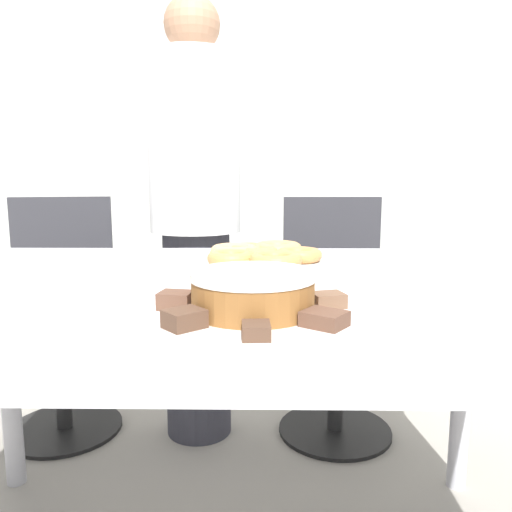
{
  "coord_description": "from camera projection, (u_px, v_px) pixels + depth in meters",
  "views": [
    {
      "loc": [
        0.09,
        -1.03,
        0.99
      ],
      "look_at": [
        0.07,
        -0.01,
        0.83
      ],
      "focal_mm": 35.0,
      "sensor_mm": 36.0,
      "label": 1
    }
  ],
  "objects": [
    {
      "name": "donut_2",
      "position": [
        299.0,
        255.0,
        1.27
      ],
      "size": [
        0.12,
        0.12,
        0.03
      ],
      "color": "#C68447",
      "rests_on": "plate_donuts"
    },
    {
      "name": "office_chair_right",
      "position": [
        335.0,
        320.0,
        1.96
      ],
      "size": [
        0.44,
        0.44,
        0.91
      ],
      "rotation": [
        0.0,
        0.0,
        0.01
      ],
      "color": "black",
      "rests_on": "ground_plane"
    },
    {
      "name": "table",
      "position": [
        221.0,
        321.0,
        1.07
      ],
      "size": [
        1.56,
        1.04,
        0.77
      ],
      "color": "silver",
      "rests_on": "ground_plane"
    },
    {
      "name": "office_chair_left",
      "position": [
        61.0,
        319.0,
        1.97
      ],
      "size": [
        0.53,
        0.53,
        0.91
      ],
      "rotation": [
        0.0,
        0.0,
        0.22
      ],
      "color": "black",
      "rests_on": "ground_plane"
    },
    {
      "name": "napkin",
      "position": [
        488.0,
        290.0,
        0.97
      ],
      "size": [
        0.15,
        0.13,
        0.01
      ],
      "color": "white",
      "rests_on": "table"
    },
    {
      "name": "lamington_0",
      "position": [
        328.0,
        300.0,
        0.82
      ],
      "size": [
        0.06,
        0.06,
        0.02
      ],
      "rotation": [
        0.0,
        0.0,
        0.28
      ],
      "color": "brown",
      "rests_on": "plate_cake"
    },
    {
      "name": "lamington_4",
      "position": [
        184.0,
        319.0,
        0.7
      ],
      "size": [
        0.07,
        0.07,
        0.03
      ],
      "rotation": [
        0.0,
        0.0,
        3.87
      ],
      "color": "#513828",
      "rests_on": "plate_cake"
    },
    {
      "name": "person_standing",
      "position": [
        196.0,
        214.0,
        1.85
      ],
      "size": [
        0.33,
        0.33,
        1.62
      ],
      "color": "#383842",
      "rests_on": "ground_plane"
    },
    {
      "name": "lamington_2",
      "position": [
        220.0,
        289.0,
        0.9
      ],
      "size": [
        0.05,
        0.06,
        0.02
      ],
      "rotation": [
        0.0,
        0.0,
        2.07
      ],
      "color": "#513828",
      "rests_on": "plate_cake"
    },
    {
      "name": "donut_3",
      "position": [
        278.0,
        249.0,
        1.35
      ],
      "size": [
        0.13,
        0.13,
        0.04
      ],
      "color": "tan",
      "rests_on": "plate_donuts"
    },
    {
      "name": "donut_5",
      "position": [
        234.0,
        252.0,
        1.3
      ],
      "size": [
        0.13,
        0.13,
        0.04
      ],
      "color": "#E5AD66",
      "rests_on": "plate_donuts"
    },
    {
      "name": "lamington_1",
      "position": [
        281.0,
        288.0,
        0.9
      ],
      "size": [
        0.07,
        0.07,
        0.03
      ],
      "rotation": [
        0.0,
        0.0,
        1.17
      ],
      "color": "brown",
      "rests_on": "plate_cake"
    },
    {
      "name": "wall_back",
      "position": [
        246.0,
        117.0,
        2.57
      ],
      "size": [
        8.0,
        0.05,
        2.6
      ],
      "color": "beige",
      "rests_on": "ground_plane"
    },
    {
      "name": "donut_4",
      "position": [
        247.0,
        250.0,
        1.35
      ],
      "size": [
        0.11,
        0.11,
        0.03
      ],
      "color": "#D18E4C",
      "rests_on": "plate_donuts"
    },
    {
      "name": "lamington_6",
      "position": [
        324.0,
        319.0,
        0.71
      ],
      "size": [
        0.08,
        0.08,
        0.02
      ],
      "rotation": [
        0.0,
        0.0,
        5.66
      ],
      "color": "brown",
      "rests_on": "plate_cake"
    },
    {
      "name": "plate_donuts",
      "position": [
        258.0,
        262.0,
        1.29
      ],
      "size": [
        0.36,
        0.36,
        0.01
      ],
      "color": "white",
      "rests_on": "table"
    },
    {
      "name": "donut_1",
      "position": [
        276.0,
        260.0,
        1.18
      ],
      "size": [
        0.13,
        0.13,
        0.03
      ],
      "color": "#C68447",
      "rests_on": "plate_donuts"
    },
    {
      "name": "donut_0",
      "position": [
        258.0,
        253.0,
        1.29
      ],
      "size": [
        0.11,
        0.11,
        0.03
      ],
      "color": "#D18E4C",
      "rests_on": "plate_donuts"
    },
    {
      "name": "frosted_cake",
      "position": [
        253.0,
        292.0,
        0.78
      ],
      "size": [
        0.2,
        0.2,
        0.07
      ],
      "color": "brown",
      "rests_on": "plate_cake"
    },
    {
      "name": "lamington_5",
      "position": [
        256.0,
        330.0,
        0.66
      ],
      "size": [
        0.04,
        0.05,
        0.02
      ],
      "rotation": [
        0.0,
        0.0,
        4.76
      ],
      "color": "#513828",
      "rests_on": "plate_cake"
    },
    {
      "name": "donut_6",
      "position": [
        231.0,
        258.0,
        1.21
      ],
      "size": [
        0.12,
        0.12,
        0.03
      ],
      "color": "#C68447",
      "rests_on": "plate_donuts"
    },
    {
      "name": "lamington_3",
      "position": [
        176.0,
        300.0,
        0.81
      ],
      "size": [
        0.06,
        0.05,
        0.03
      ],
      "rotation": [
        0.0,
        0.0,
        2.97
      ],
      "color": "brown",
      "rests_on": "plate_cake"
    },
    {
      "name": "plate_cake",
      "position": [
        253.0,
        315.0,
        0.79
      ],
      "size": [
        0.34,
        0.34,
        0.01
      ],
      "color": "white",
      "rests_on": "table"
    }
  ]
}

